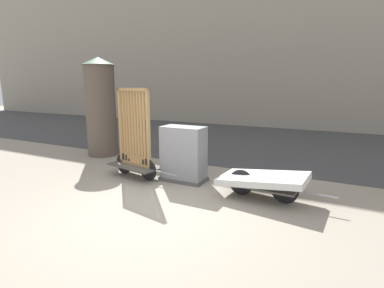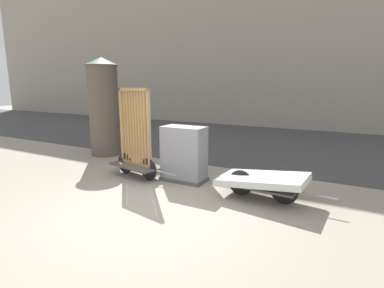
% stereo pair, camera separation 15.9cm
% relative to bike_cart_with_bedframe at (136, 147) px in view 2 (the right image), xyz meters
% --- Properties ---
extents(ground_plane, '(60.00, 60.00, 0.00)m').
position_rel_bike_cart_with_bedframe_xyz_m(ground_plane, '(1.58, -1.64, -0.75)').
color(ground_plane, gray).
extents(road_strip, '(56.00, 8.44, 0.01)m').
position_rel_bike_cart_with_bedframe_xyz_m(road_strip, '(1.58, 6.02, -0.75)').
color(road_strip, '#424244').
rests_on(road_strip, ground_plane).
extents(building_facade, '(48.00, 4.00, 12.45)m').
position_rel_bike_cart_with_bedframe_xyz_m(building_facade, '(1.58, 12.24, 5.48)').
color(building_facade, '#9E9384').
rests_on(building_facade, ground_plane).
extents(bike_cart_with_bedframe, '(2.11, 0.92, 2.19)m').
position_rel_bike_cart_with_bedframe_xyz_m(bike_cart_with_bedframe, '(0.00, 0.00, 0.00)').
color(bike_cart_with_bedframe, '#4C4742').
rests_on(bike_cart_with_bedframe, ground_plane).
extents(bike_cart_with_mattress, '(2.28, 1.05, 0.58)m').
position_rel_bike_cart_with_bedframe_xyz_m(bike_cart_with_mattress, '(3.17, 0.00, -0.36)').
color(bike_cart_with_mattress, '#4C4742').
rests_on(bike_cart_with_mattress, ground_plane).
extents(utility_cabinet, '(1.07, 0.60, 1.31)m').
position_rel_bike_cart_with_bedframe_xyz_m(utility_cabinet, '(1.20, 0.30, -0.14)').
color(utility_cabinet, '#4C4C4C').
rests_on(utility_cabinet, ground_plane).
extents(advertising_column, '(1.05, 1.05, 3.11)m').
position_rel_bike_cart_with_bedframe_xyz_m(advertising_column, '(-2.45, 1.45, 0.83)').
color(advertising_column, brown).
rests_on(advertising_column, ground_plane).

